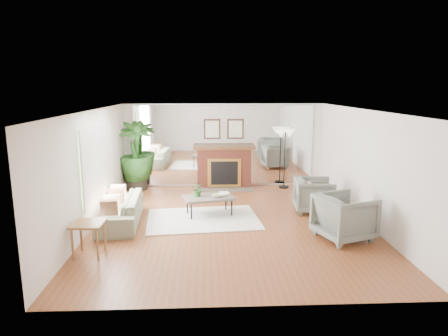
{
  "coord_description": "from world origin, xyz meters",
  "views": [
    {
      "loc": [
        -0.54,
        -8.51,
        2.98
      ],
      "look_at": [
        -0.12,
        0.6,
        1.13
      ],
      "focal_mm": 32.0,
      "sensor_mm": 36.0,
      "label": 1
    }
  ],
  "objects_px": {
    "coffee_table": "(209,198)",
    "potted_ficus": "(136,153)",
    "floor_lamp": "(285,138)",
    "side_table": "(88,228)",
    "fireplace": "(224,166)",
    "armchair_front": "(345,217)",
    "armchair_back": "(314,195)",
    "sofa": "(120,210)"
  },
  "relations": [
    {
      "from": "fireplace",
      "to": "armchair_back",
      "type": "distance_m",
      "value": 3.29
    },
    {
      "from": "coffee_table",
      "to": "floor_lamp",
      "type": "bearing_deg",
      "value": 48.42
    },
    {
      "from": "coffee_table",
      "to": "armchair_back",
      "type": "xyz_separation_m",
      "value": [
        2.54,
        0.18,
        -0.01
      ]
    },
    {
      "from": "coffee_table",
      "to": "sofa",
      "type": "bearing_deg",
      "value": -166.79
    },
    {
      "from": "armchair_back",
      "to": "potted_ficus",
      "type": "distance_m",
      "value": 5.28
    },
    {
      "from": "coffee_table",
      "to": "side_table",
      "type": "height_order",
      "value": "side_table"
    },
    {
      "from": "side_table",
      "to": "potted_ficus",
      "type": "relative_size",
      "value": 0.31
    },
    {
      "from": "fireplace",
      "to": "coffee_table",
      "type": "distance_m",
      "value": 2.77
    },
    {
      "from": "sofa",
      "to": "potted_ficus",
      "type": "xyz_separation_m",
      "value": [
        -0.15,
        3.03,
        0.77
      ]
    },
    {
      "from": "armchair_back",
      "to": "armchair_front",
      "type": "xyz_separation_m",
      "value": [
        0.13,
        -1.78,
        0.04
      ]
    },
    {
      "from": "armchair_back",
      "to": "side_table",
      "type": "xyz_separation_m",
      "value": [
        -4.72,
        -2.38,
        0.11
      ]
    },
    {
      "from": "armchair_back",
      "to": "potted_ficus",
      "type": "xyz_separation_m",
      "value": [
        -4.67,
        2.38,
        0.67
      ]
    },
    {
      "from": "coffee_table",
      "to": "floor_lamp",
      "type": "distance_m",
      "value": 3.6
    },
    {
      "from": "sofa",
      "to": "potted_ficus",
      "type": "relative_size",
      "value": 1.04
    },
    {
      "from": "fireplace",
      "to": "side_table",
      "type": "xyz_separation_m",
      "value": [
        -2.65,
        -4.92,
        -0.14
      ]
    },
    {
      "from": "fireplace",
      "to": "sofa",
      "type": "height_order",
      "value": "fireplace"
    },
    {
      "from": "sofa",
      "to": "side_table",
      "type": "relative_size",
      "value": 3.39
    },
    {
      "from": "potted_ficus",
      "to": "fireplace",
      "type": "bearing_deg",
      "value": 3.5
    },
    {
      "from": "armchair_front",
      "to": "floor_lamp",
      "type": "bearing_deg",
      "value": -14.15
    },
    {
      "from": "fireplace",
      "to": "armchair_front",
      "type": "xyz_separation_m",
      "value": [
        2.2,
        -4.33,
        -0.21
      ]
    },
    {
      "from": "coffee_table",
      "to": "side_table",
      "type": "bearing_deg",
      "value": -134.68
    },
    {
      "from": "side_table",
      "to": "potted_ficus",
      "type": "xyz_separation_m",
      "value": [
        0.05,
        4.76,
        0.56
      ]
    },
    {
      "from": "armchair_back",
      "to": "side_table",
      "type": "distance_m",
      "value": 5.28
    },
    {
      "from": "coffee_table",
      "to": "floor_lamp",
      "type": "relative_size",
      "value": 0.72
    },
    {
      "from": "coffee_table",
      "to": "armchair_back",
      "type": "bearing_deg",
      "value": 4.07
    },
    {
      "from": "fireplace",
      "to": "armchair_back",
      "type": "height_order",
      "value": "fireplace"
    },
    {
      "from": "fireplace",
      "to": "coffee_table",
      "type": "xyz_separation_m",
      "value": [
        -0.47,
        -2.72,
        -0.24
      ]
    },
    {
      "from": "coffee_table",
      "to": "armchair_back",
      "type": "relative_size",
      "value": 1.42
    },
    {
      "from": "coffee_table",
      "to": "potted_ficus",
      "type": "distance_m",
      "value": 3.39
    },
    {
      "from": "fireplace",
      "to": "armchair_back",
      "type": "relative_size",
      "value": 2.27
    },
    {
      "from": "armchair_front",
      "to": "floor_lamp",
      "type": "xyz_separation_m",
      "value": [
        -0.4,
        4.17,
        1.06
      ]
    },
    {
      "from": "coffee_table",
      "to": "potted_ficus",
      "type": "bearing_deg",
      "value": 129.66
    },
    {
      "from": "fireplace",
      "to": "floor_lamp",
      "type": "xyz_separation_m",
      "value": [
        1.8,
        -0.16,
        0.85
      ]
    },
    {
      "from": "coffee_table",
      "to": "sofa",
      "type": "xyz_separation_m",
      "value": [
        -1.98,
        -0.46,
        -0.12
      ]
    },
    {
      "from": "potted_ficus",
      "to": "side_table",
      "type": "bearing_deg",
      "value": -90.6
    },
    {
      "from": "side_table",
      "to": "armchair_back",
      "type": "bearing_deg",
      "value": 26.78
    },
    {
      "from": "armchair_back",
      "to": "floor_lamp",
      "type": "height_order",
      "value": "floor_lamp"
    },
    {
      "from": "side_table",
      "to": "coffee_table",
      "type": "bearing_deg",
      "value": 45.32
    },
    {
      "from": "armchair_back",
      "to": "fireplace",
      "type": "bearing_deg",
      "value": 44.73
    },
    {
      "from": "armchair_front",
      "to": "side_table",
      "type": "bearing_deg",
      "value": 77.43
    },
    {
      "from": "floor_lamp",
      "to": "coffee_table",
      "type": "bearing_deg",
      "value": -131.58
    },
    {
      "from": "armchair_front",
      "to": "potted_ficus",
      "type": "distance_m",
      "value": 6.38
    }
  ]
}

